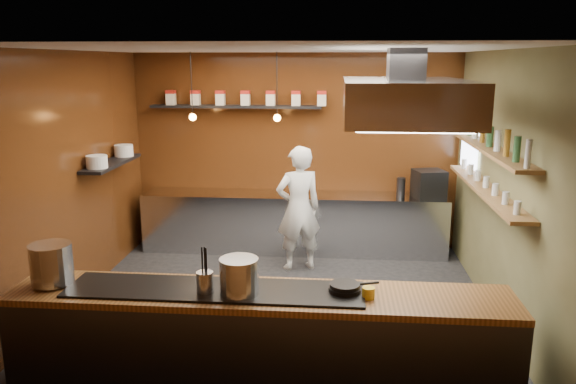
# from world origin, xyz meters

# --- Properties ---
(floor) EXTENTS (5.00, 5.00, 0.00)m
(floor) POSITION_xyz_m (0.00, 0.00, 0.00)
(floor) COLOR black
(floor) RESTS_ON ground
(back_wall) EXTENTS (5.00, 0.00, 5.00)m
(back_wall) POSITION_xyz_m (0.00, 2.50, 1.50)
(back_wall) COLOR #321A09
(back_wall) RESTS_ON ground
(left_wall) EXTENTS (0.00, 5.00, 5.00)m
(left_wall) POSITION_xyz_m (-2.50, 0.00, 1.50)
(left_wall) COLOR #321A09
(left_wall) RESTS_ON ground
(right_wall) EXTENTS (0.00, 5.00, 5.00)m
(right_wall) POSITION_xyz_m (2.50, 0.00, 1.50)
(right_wall) COLOR brown
(right_wall) RESTS_ON ground
(ceiling) EXTENTS (5.00, 5.00, 0.00)m
(ceiling) POSITION_xyz_m (0.00, 0.00, 3.00)
(ceiling) COLOR silver
(ceiling) RESTS_ON back_wall
(window_pane) EXTENTS (0.00, 1.00, 1.00)m
(window_pane) POSITION_xyz_m (2.45, 1.70, 1.90)
(window_pane) COLOR white
(window_pane) RESTS_ON right_wall
(prep_counter) EXTENTS (4.60, 0.65, 0.90)m
(prep_counter) POSITION_xyz_m (0.00, 2.17, 0.45)
(prep_counter) COLOR silver
(prep_counter) RESTS_ON floor
(pass_counter) EXTENTS (4.40, 0.72, 0.94)m
(pass_counter) POSITION_xyz_m (-0.00, -1.60, 0.47)
(pass_counter) COLOR #38383D
(pass_counter) RESTS_ON floor
(tin_shelf) EXTENTS (2.60, 0.26, 0.04)m
(tin_shelf) POSITION_xyz_m (-0.90, 2.36, 2.20)
(tin_shelf) COLOR black
(tin_shelf) RESTS_ON back_wall
(plate_shelf) EXTENTS (0.30, 1.40, 0.04)m
(plate_shelf) POSITION_xyz_m (-2.34, 1.00, 1.55)
(plate_shelf) COLOR black
(plate_shelf) RESTS_ON left_wall
(bottle_shelf_upper) EXTENTS (0.26, 2.80, 0.04)m
(bottle_shelf_upper) POSITION_xyz_m (2.34, 0.30, 1.92)
(bottle_shelf_upper) COLOR olive
(bottle_shelf_upper) RESTS_ON right_wall
(bottle_shelf_lower) EXTENTS (0.26, 2.80, 0.04)m
(bottle_shelf_lower) POSITION_xyz_m (2.34, 0.30, 1.45)
(bottle_shelf_lower) COLOR olive
(bottle_shelf_lower) RESTS_ON right_wall
(extractor_hood) EXTENTS (1.20, 2.00, 0.72)m
(extractor_hood) POSITION_xyz_m (1.30, -0.40, 2.51)
(extractor_hood) COLOR #38383D
(extractor_hood) RESTS_ON ceiling
(pendant_left) EXTENTS (0.10, 0.10, 0.95)m
(pendant_left) POSITION_xyz_m (-1.40, 1.70, 2.15)
(pendant_left) COLOR black
(pendant_left) RESTS_ON ceiling
(pendant_right) EXTENTS (0.10, 0.10, 0.95)m
(pendant_right) POSITION_xyz_m (-0.20, 1.70, 2.15)
(pendant_right) COLOR black
(pendant_right) RESTS_ON ceiling
(storage_tins) EXTENTS (2.43, 0.13, 0.22)m
(storage_tins) POSITION_xyz_m (-0.75, 2.36, 2.33)
(storage_tins) COLOR beige
(storage_tins) RESTS_ON tin_shelf
(plate_stacks) EXTENTS (0.26, 1.16, 0.16)m
(plate_stacks) POSITION_xyz_m (-2.34, 1.00, 1.65)
(plate_stacks) COLOR white
(plate_stacks) RESTS_ON plate_shelf
(bottles) EXTENTS (0.06, 2.66, 0.24)m
(bottles) POSITION_xyz_m (2.34, 0.30, 2.06)
(bottles) COLOR silver
(bottles) RESTS_ON bottle_shelf_upper
(wine_glasses) EXTENTS (0.07, 2.37, 0.13)m
(wine_glasses) POSITION_xyz_m (2.34, 0.30, 1.53)
(wine_glasses) COLOR silver
(wine_glasses) RESTS_ON bottle_shelf_lower
(stockpot_large) EXTENTS (0.48, 0.48, 0.36)m
(stockpot_large) POSITION_xyz_m (-1.87, -1.59, 1.12)
(stockpot_large) COLOR #B0B2B8
(stockpot_large) RESTS_ON pass_counter
(stockpot_small) EXTENTS (0.34, 0.34, 0.31)m
(stockpot_small) POSITION_xyz_m (-0.16, -1.69, 1.10)
(stockpot_small) COLOR silver
(stockpot_small) RESTS_ON pass_counter
(utensil_crock) EXTENTS (0.16, 0.16, 0.19)m
(utensil_crock) POSITION_xyz_m (-0.46, -1.70, 1.03)
(utensil_crock) COLOR #B3B6BA
(utensil_crock) RESTS_ON pass_counter
(frying_pan) EXTENTS (0.44, 0.28, 0.07)m
(frying_pan) POSITION_xyz_m (0.74, -1.56, 0.97)
(frying_pan) COLOR black
(frying_pan) RESTS_ON pass_counter
(butter_jar) EXTENTS (0.14, 0.14, 0.10)m
(butter_jar) POSITION_xyz_m (0.93, -1.65, 0.97)
(butter_jar) COLOR yellow
(butter_jar) RESTS_ON pass_counter
(espresso_machine) EXTENTS (0.50, 0.49, 0.42)m
(espresso_machine) POSITION_xyz_m (2.00, 2.10, 1.11)
(espresso_machine) COLOR black
(espresso_machine) RESTS_ON prep_counter
(chef) EXTENTS (0.75, 0.63, 1.76)m
(chef) POSITION_xyz_m (0.13, 1.40, 0.88)
(chef) COLOR silver
(chef) RESTS_ON floor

